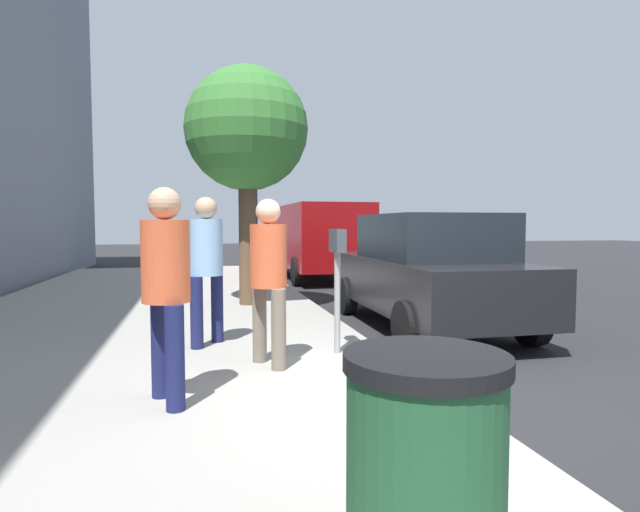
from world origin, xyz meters
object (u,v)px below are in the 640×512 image
pedestrian_at_meter (268,269)px  parked_van_far (317,237)px  parking_officer (207,258)px  parked_sedan_near (427,271)px  parking_meter (337,264)px  traffic_signal (259,188)px  trash_bin (424,492)px  street_tree (247,131)px  pedestrian_bystander (166,277)px

pedestrian_at_meter → parked_van_far: bearing=50.1°
parking_officer → parked_sedan_near: (0.99, -3.35, -0.32)m
parking_meter → parking_officer: 1.61m
parking_meter → parked_sedan_near: 2.59m
parked_sedan_near → parked_van_far: parked_van_far is taller
parking_meter → traffic_signal: 8.15m
parking_meter → traffic_signal: (8.02, -0.04, 1.41)m
pedestrian_at_meter → traffic_signal: size_ratio=0.48×
parked_sedan_near → traffic_signal: size_ratio=1.23×
parked_sedan_near → parking_meter: bearing=131.9°
parking_officer → traffic_signal: traffic_signal is taller
pedestrian_at_meter → trash_bin: (-3.56, -0.08, -0.50)m
parking_meter → parking_officer: bearing=63.2°
parked_van_far → street_tree: 6.34m
parked_sedan_near → street_tree: street_tree is taller
parking_meter → parking_officer: size_ratio=0.79×
parking_meter → street_tree: street_tree is taller
parking_officer → parking_meter: bearing=12.4°
parking_officer → trash_bin: (-4.63, -0.69, -0.55)m
street_tree → traffic_signal: size_ratio=1.19×
pedestrian_at_meter → street_tree: 4.68m
parking_meter → parked_van_far: (9.24, -1.92, 0.09)m
pedestrian_bystander → trash_bin: (-2.63, -1.03, -0.53)m
parking_officer → traffic_signal: size_ratio=0.50×
pedestrian_bystander → trash_bin: pedestrian_bystander is taller
parking_meter → pedestrian_bystander: 2.19m
pedestrian_bystander → street_tree: (5.08, -1.13, 2.10)m
parking_officer → parked_sedan_near: size_ratio=0.40×
street_tree → trash_bin: 8.15m
street_tree → parked_sedan_near: bearing=-129.1°
parking_meter → parked_van_far: bearing=-11.7°
parked_sedan_near → traffic_signal: traffic_signal is taller
traffic_signal → parking_officer: bearing=168.5°
pedestrian_at_meter → pedestrian_bystander: size_ratio=0.98×
street_tree → trash_bin: size_ratio=4.25×
parked_van_far → trash_bin: 13.42m
parked_sedan_near → parking_officer: bearing=106.5°
pedestrian_bystander → parked_van_far: parked_van_far is taller
parking_meter → parking_officer: parking_officer is taller
pedestrian_at_meter → street_tree: bearing=63.7°
parking_officer → parked_sedan_near: 3.51m
parking_meter → pedestrian_at_meter: (-0.35, 0.83, -0.01)m
parked_sedan_near → trash_bin: bearing=154.6°
street_tree → parked_van_far: bearing=-25.3°
parking_meter → traffic_signal: size_ratio=0.39×
pedestrian_bystander → parked_sedan_near: pedestrian_bystander is taller
traffic_signal → street_tree: bearing=170.6°
parking_meter → trash_bin: size_ratio=1.40×
parking_meter → traffic_signal: bearing=-0.3°
parking_meter → parked_sedan_near: bearing=-48.1°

